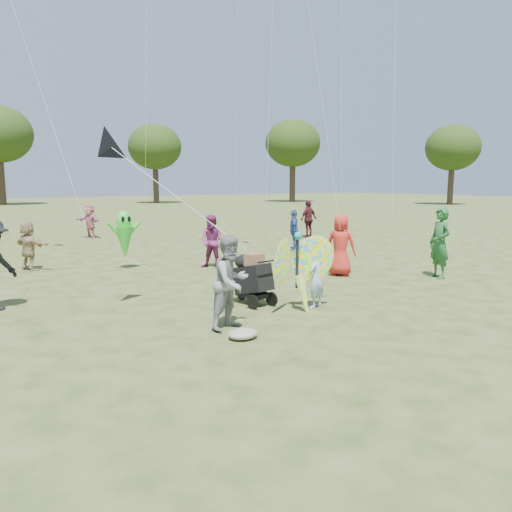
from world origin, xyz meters
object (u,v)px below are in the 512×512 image
Objects in this scene: crowd_a at (341,245)px; crowd_e at (213,242)px; crowd_d at (28,246)px; crowd_f at (440,243)px; crowd_j at (90,221)px; child_girl at (316,279)px; alien_kite at (125,237)px; butterfly_kite at (300,271)px; adult_man at (231,282)px; crowd_h at (308,219)px; crowd_c at (294,230)px; jogging_stroller at (252,275)px.

crowd_e is at bearing 4.27° from crowd_a.
crowd_f is (8.93, -7.43, 0.22)m from crowd_d.
crowd_d is at bearing -51.39° from crowd_j.
crowd_d is at bearing -81.66° from child_girl.
alien_kite is (-6.55, 5.97, 0.03)m from crowd_f.
butterfly_kite is at bearing -79.54° from alien_kite.
alien_kite reaches higher than butterfly_kite.
adult_man is 6.31m from crowd_e.
crowd_d reaches higher than child_girl.
child_girl is at bearing 6.64° from butterfly_kite.
crowd_h is 10.08m from crowd_j.
adult_man is 5.74m from crowd_a.
crowd_c is at bearing 27.99° from adult_man.
butterfly_kite is (-8.75, -10.19, -0.04)m from crowd_h.
crowd_e is at bearing -123.60° from crowd_f.
crowd_h is at bearing -67.90° from crowd_a.
crowd_d is 1.32× the size of jogging_stroller.
crowd_a is 5.28m from crowd_c.
child_girl is 8.77m from crowd_c.
crowd_f reaches higher than jogging_stroller.
alien_kite is (-2.27, 1.20, 0.18)m from crowd_e.
crowd_a is at bearing 9.55° from jogging_stroller.
adult_man is at bearing 35.14° from crowd_h.
crowd_c is 4.38m from crowd_h.
child_girl is at bearing -57.16° from jogging_stroller.
adult_man is 1.05× the size of crowd_e.
adult_man is 0.88× the size of crowd_f.
adult_man is 6.89m from alien_kite.
crowd_h reaches higher than butterfly_kite.
crowd_f is at bearing -165.09° from crowd_a.
crowd_d is at bearing -158.40° from crowd_e.
crowd_c is at bearing -167.36° from crowd_f.
crowd_c is 0.89× the size of crowd_h.
jogging_stroller is (-1.49, -4.37, -0.18)m from crowd_e.
crowd_e is at bearing 61.35° from jogging_stroller.
crowd_a is 0.97× the size of alien_kite.
crowd_e is 0.84× the size of crowd_f.
crowd_d is at bearing -58.95° from crowd_c.
crowd_f reaches higher than child_girl.
crowd_a is 2.62m from crowd_f.
adult_man reaches higher than crowd_d.
crowd_a is 1.16× the size of crowd_d.
crowd_a is at bearing 12.34° from crowd_c.
crowd_j reaches higher than crowd_c.
crowd_e is 5.53m from butterfly_kite.
alien_kite reaches higher than crowd_a.
crowd_a is 1.54× the size of jogging_stroller.
crowd_h is 0.98× the size of alien_kite.
adult_man is at bearing -31.47° from crowd_j.
crowd_e is 10.28m from crowd_j.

